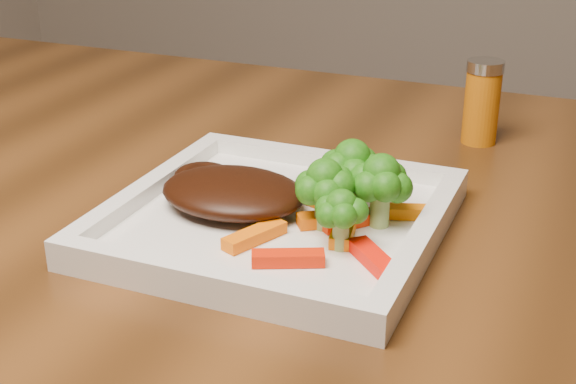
% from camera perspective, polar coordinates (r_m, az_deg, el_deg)
% --- Properties ---
extents(plate, '(0.27, 0.27, 0.01)m').
position_cam_1_polar(plate, '(0.68, -0.77, -2.25)').
color(plate, white).
rests_on(plate, dining_table).
extents(steak, '(0.13, 0.10, 0.03)m').
position_cam_1_polar(steak, '(0.69, -3.91, -0.02)').
color(steak, black).
rests_on(steak, plate).
extents(broccoli_0, '(0.08, 0.08, 0.07)m').
position_cam_1_polar(broccoli_0, '(0.68, 4.56, 1.42)').
color(broccoli_0, '#2A7613').
rests_on(broccoli_0, plate).
extents(broccoli_1, '(0.07, 0.07, 0.06)m').
position_cam_1_polar(broccoli_1, '(0.66, 6.60, 0.17)').
color(broccoli_1, '#2E7513').
rests_on(broccoli_1, plate).
extents(broccoli_2, '(0.06, 0.06, 0.06)m').
position_cam_1_polar(broccoli_2, '(0.62, 3.81, -1.59)').
color(broccoli_2, '#216410').
rests_on(broccoli_2, plate).
extents(broccoli_3, '(0.06, 0.06, 0.06)m').
position_cam_1_polar(broccoli_3, '(0.65, 2.61, -0.09)').
color(broccoli_3, '#2F6E12').
rests_on(broccoli_3, plate).
extents(carrot_0, '(0.06, 0.04, 0.01)m').
position_cam_1_polar(carrot_0, '(0.60, 0.01, -4.73)').
color(carrot_0, red).
rests_on(carrot_0, plate).
extents(carrot_1, '(0.05, 0.05, 0.01)m').
position_cam_1_polar(carrot_1, '(0.61, 6.16, -4.78)').
color(carrot_1, '#FB1404').
rests_on(carrot_1, plate).
extents(carrot_2, '(0.04, 0.06, 0.01)m').
position_cam_1_polar(carrot_2, '(0.64, -2.39, -3.11)').
color(carrot_2, '#FE6804').
rests_on(carrot_2, plate).
extents(carrot_3, '(0.06, 0.03, 0.01)m').
position_cam_1_polar(carrot_3, '(0.69, 8.65, -1.41)').
color(carrot_3, orange).
rests_on(carrot_3, plate).
extents(carrot_4, '(0.03, 0.06, 0.01)m').
position_cam_1_polar(carrot_4, '(0.72, 2.95, 0.04)').
color(carrot_4, '#CF6203').
rests_on(carrot_4, plate).
extents(carrot_5, '(0.03, 0.06, 0.01)m').
position_cam_1_polar(carrot_5, '(0.65, 4.04, -2.60)').
color(carrot_5, orange).
rests_on(carrot_5, plate).
extents(carrot_6, '(0.04, 0.05, 0.01)m').
position_cam_1_polar(carrot_6, '(0.66, 4.46, -2.05)').
color(carrot_6, red).
rests_on(carrot_6, plate).
extents(spice_shaker, '(0.05, 0.05, 0.09)m').
position_cam_1_polar(spice_shaker, '(0.90, 13.63, 6.23)').
color(spice_shaker, '#BB620A').
rests_on(spice_shaker, dining_table).
extents(carrot_7, '(0.06, 0.05, 0.01)m').
position_cam_1_polar(carrot_7, '(0.67, 3.31, -1.87)').
color(carrot_7, '#F05F03').
rests_on(carrot_7, plate).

